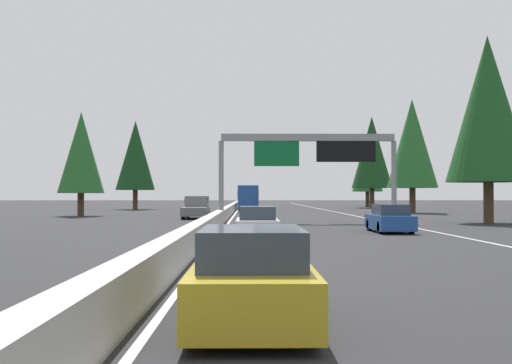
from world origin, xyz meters
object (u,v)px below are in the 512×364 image
at_px(bus_far_right, 248,197).
at_px(conifer_right_far, 372,152).
at_px(sign_gantry_overhead, 310,152).
at_px(sedan_mid_center, 252,279).
at_px(conifer_right_near, 488,109).
at_px(conifer_right_mid, 412,143).
at_px(sedan_far_left, 390,219).
at_px(conifer_left_mid, 135,156).
at_px(oncoming_near, 196,207).
at_px(minivan_near_right, 249,201).
at_px(conifer_right_distant, 367,165).
at_px(sedan_far_center, 257,224).
at_px(conifer_left_near, 81,153).

height_order(bus_far_right, conifer_right_far, conifer_right_far).
bearing_deg(sign_gantry_overhead, conifer_right_far, -16.34).
height_order(sedan_mid_center, conifer_right_near, conifer_right_near).
bearing_deg(conifer_right_mid, sign_gantry_overhead, 149.61).
bearing_deg(sedan_far_left, conifer_right_near, -42.81).
bearing_deg(conifer_left_mid, sign_gantry_overhead, -153.33).
distance_m(sign_gantry_overhead, oncoming_near, 12.24).
bearing_deg(sedan_far_left, minivan_near_right, 5.60).
bearing_deg(bus_far_right, conifer_right_mid, -126.36).
bearing_deg(conifer_right_distant, oncoming_near, 154.25).
height_order(sedan_mid_center, sedan_far_left, same).
distance_m(sign_gantry_overhead, conifer_right_far, 48.81).
bearing_deg(conifer_right_distant, sedan_far_center, 165.57).
relative_size(sedan_far_left, oncoming_near, 0.79).
xyz_separation_m(conifer_right_mid, conifer_left_near, (-9.48, 33.13, -1.66)).
height_order(conifer_right_mid, conifer_right_distant, conifer_right_mid).
distance_m(sedan_mid_center, bus_far_right, 70.17).
bearing_deg(conifer_left_mid, conifer_left_near, 179.44).
relative_size(conifer_right_near, conifer_left_near, 1.34).
relative_size(bus_far_right, conifer_right_far, 0.85).
bearing_deg(conifer_right_mid, sedan_far_left, 163.31).
xyz_separation_m(bus_far_right, conifer_left_near, (-22.55, 15.37, 4.13)).
distance_m(sedan_far_center, sedan_far_left, 8.88).
relative_size(minivan_near_right, conifer_right_distant, 0.44).
distance_m(sedan_far_center, bus_far_right, 52.67).
relative_size(sign_gantry_overhead, sedan_far_left, 2.88).
bearing_deg(conifer_right_far, sign_gantry_overhead, 163.66).
bearing_deg(sedan_far_left, conifer_right_mid, -16.69).
height_order(sedan_mid_center, conifer_right_mid, conifer_right_mid).
relative_size(sign_gantry_overhead, conifer_left_near, 1.32).
bearing_deg(conifer_left_near, sign_gantry_overhead, -123.59).
bearing_deg(sedan_mid_center, conifer_left_near, 18.09).
bearing_deg(sedan_far_center, conifer_left_mid, 15.58).
xyz_separation_m(oncoming_near, conifer_left_near, (5.65, 11.12, 4.93)).
relative_size(sedan_far_center, conifer_right_near, 0.34).
xyz_separation_m(sedan_far_center, conifer_left_mid, (55.93, 15.60, 6.54)).
relative_size(sedan_far_center, conifer_right_distant, 0.39).
relative_size(sedan_far_center, minivan_near_right, 0.88).
bearing_deg(conifer_right_near, sedan_far_center, 133.34).
bearing_deg(conifer_right_mid, minivan_near_right, 23.15).
relative_size(oncoming_near, conifer_right_mid, 0.45).
distance_m(bus_far_right, conifer_right_near, 41.46).
height_order(sedan_mid_center, conifer_right_far, conifer_right_far).
xyz_separation_m(sedan_far_left, conifer_right_far, (58.24, -10.66, 7.53)).
xyz_separation_m(oncoming_near, conifer_left_mid, (31.48, 10.86, 6.31)).
relative_size(conifer_right_near, conifer_right_mid, 1.05).
height_order(minivan_near_right, conifer_right_distant, conifer_right_distant).
bearing_deg(sedan_far_center, minivan_near_right, 0.26).
bearing_deg(conifer_left_near, conifer_right_far, -44.99).
xyz_separation_m(bus_far_right, conifer_right_near, (-37.53, -16.51, 6.15)).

